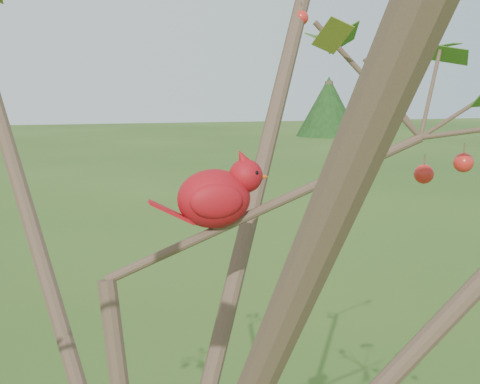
{
  "coord_description": "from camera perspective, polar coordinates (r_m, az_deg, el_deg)",
  "views": [
    {
      "loc": [
        -0.09,
        -0.98,
        2.29
      ],
      "look_at": [
        0.2,
        0.08,
        2.1
      ],
      "focal_mm": 45.0,
      "sensor_mm": 36.0,
      "label": 1
    }
  ],
  "objects": [
    {
      "name": "cardinal",
      "position": [
        1.11,
        -2.11,
        -0.31
      ],
      "size": [
        0.23,
        0.11,
        0.16
      ],
      "rotation": [
        0.0,
        0.0,
        0.01
      ],
      "color": "#AA0E15",
      "rests_on": "ground"
    },
    {
      "name": "crabapple_tree",
      "position": [
        0.97,
        -8.09,
        -0.49
      ],
      "size": [
        2.35,
        2.05,
        2.95
      ],
      "color": "#493427",
      "rests_on": "ground"
    },
    {
      "name": "distant_trees",
      "position": [
        23.71,
        -16.33,
        7.08
      ],
      "size": [
        39.71,
        9.99,
        2.88
      ],
      "color": "#493427",
      "rests_on": "ground"
    }
  ]
}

